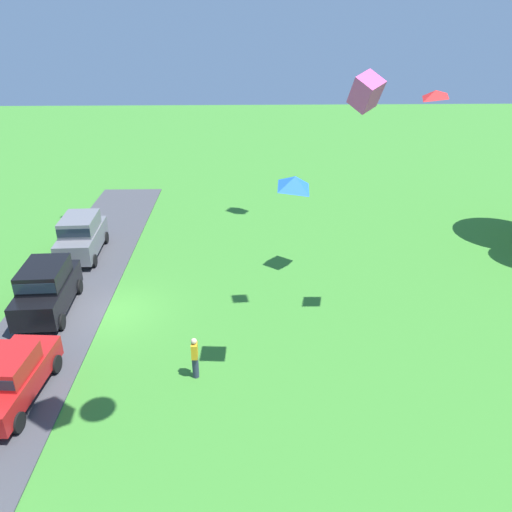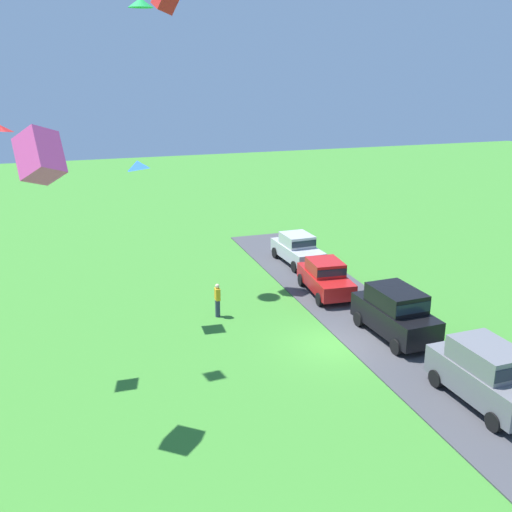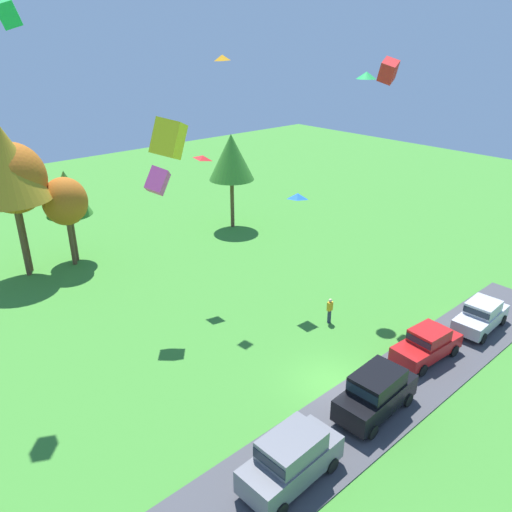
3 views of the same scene
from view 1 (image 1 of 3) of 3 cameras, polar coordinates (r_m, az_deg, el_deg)
name	(u,v)px [view 1 (image 1 of 3)]	position (r m, az deg, el deg)	size (l,w,h in m)	color
ground_plane	(113,312)	(23.81, -16.07, -6.20)	(120.00, 120.00, 0.00)	#3D842D
pavement_strip	(57,313)	(24.54, -21.80, -6.02)	(36.00, 4.40, 0.06)	#424247
car_suv_far_end	(81,234)	(29.30, -19.35, 2.35)	(4.67, 2.20, 2.28)	slate
car_suv_by_flagpole	(46,287)	(24.17, -22.83, -3.25)	(4.68, 2.22, 2.28)	black
car_sedan_near_entrance	(9,376)	(19.50, -26.35, -12.21)	(4.52, 2.22, 1.84)	red
person_beside_suv	(195,357)	(18.80, -7.00, -11.44)	(0.36, 0.24, 1.71)	#2D334C
kite_box_near_flag	(366,92)	(23.24, 12.48, 17.84)	(0.98, 0.98, 1.37)	#EA4C9E
kite_diamond_trailing_tail	(295,183)	(15.41, 4.52, 8.37)	(0.98, 0.95, 0.40)	blue
kite_diamond_low_drifter	(435,94)	(19.51, 19.82, 17.03)	(0.78, 0.99, 0.26)	red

